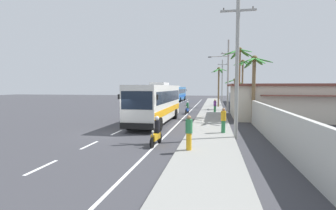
{
  "coord_description": "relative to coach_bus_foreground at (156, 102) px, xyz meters",
  "views": [
    {
      "loc": [
        7.1,
        -16.87,
        3.37
      ],
      "look_at": [
        2.88,
        5.63,
        1.7
      ],
      "focal_mm": 26.61,
      "sensor_mm": 36.0,
      "label": 1
    }
  ],
  "objects": [
    {
      "name": "roadside_building",
      "position": [
        14.66,
        6.08,
        -0.12
      ],
      "size": [
        15.53,
        9.52,
        3.68
      ],
      "color": "beige",
      "rests_on": "ground"
    },
    {
      "name": "boundary_wall",
      "position": [
        8.84,
        8.34,
        -0.9
      ],
      "size": [
        0.24,
        60.0,
        2.14
      ],
      "primitive_type": "cube",
      "color": "#B2B2AD",
      "rests_on": "ground"
    },
    {
      "name": "coach_bus_far_lane",
      "position": [
        -3.37,
        35.99,
        -0.1
      ],
      "size": [
        3.03,
        11.63,
        3.61
      ],
      "color": "#2366A8",
      "rests_on": "ground"
    },
    {
      "name": "pedestrian_near_kerb",
      "position": [
        5.41,
        9.78,
        -0.98
      ],
      "size": [
        0.36,
        0.36,
        1.64
      ],
      "rotation": [
        0.0,
        0.0,
        5.99
      ],
      "color": "#2D7A47",
      "rests_on": "sidewalk_kerb"
    },
    {
      "name": "motorcycle_trailing",
      "position": [
        2.05,
        -8.65,
        -1.3
      ],
      "size": [
        0.56,
        1.96,
        1.68
      ],
      "color": "black",
      "rests_on": "ground"
    },
    {
      "name": "palm_fourth",
      "position": [
        7.88,
        4.99,
        3.41
      ],
      "size": [
        3.47,
        3.18,
        7.56
      ],
      "color": "brown",
      "rests_on": "ground"
    },
    {
      "name": "palm_second",
      "position": [
        8.84,
        23.3,
        1.66
      ],
      "size": [
        3.63,
        3.79,
        4.89
      ],
      "color": "brown",
      "rests_on": "ground"
    },
    {
      "name": "motorcycle_beside_bus",
      "position": [
        2.0,
        8.39,
        -1.32
      ],
      "size": [
        0.56,
        1.96,
        1.6
      ],
      "color": "black",
      "rests_on": "ground"
    },
    {
      "name": "pedestrian_midwalk",
      "position": [
        5.98,
        -4.74,
        -0.92
      ],
      "size": [
        0.36,
        0.36,
        1.75
      ],
      "rotation": [
        0.0,
        0.0,
        0.7
      ],
      "color": "#2D7A47",
      "rests_on": "sidewalk_kerb"
    },
    {
      "name": "ground_plane",
      "position": [
        -1.76,
        -5.66,
        -1.97
      ],
      "size": [
        160.0,
        160.0,
        0.0
      ],
      "primitive_type": "plane",
      "color": "#3A3A3F"
    },
    {
      "name": "sidewalk_kerb",
      "position": [
        5.04,
        4.34,
        -1.9
      ],
      "size": [
        3.2,
        90.0,
        0.14
      ],
      "primitive_type": "cube",
      "color": "gray",
      "rests_on": "ground"
    },
    {
      "name": "palm_nearest",
      "position": [
        8.87,
        1.4,
        2.4
      ],
      "size": [
        3.29,
        3.03,
        6.24
      ],
      "color": "brown",
      "rests_on": "ground"
    },
    {
      "name": "lane_markings",
      "position": [
        0.63,
        9.17,
        -1.97
      ],
      "size": [
        3.94,
        71.11,
        0.01
      ],
      "color": "white",
      "rests_on": "ground"
    },
    {
      "name": "utility_pole_mid",
      "position": [
        7.03,
        12.68,
        3.21
      ],
      "size": [
        3.76,
        0.24,
        9.76
      ],
      "color": "#9E9E99",
      "rests_on": "ground"
    },
    {
      "name": "palm_third",
      "position": [
        9.31,
        15.28,
        3.48
      ],
      "size": [
        2.85,
        2.74,
        7.31
      ],
      "color": "brown",
      "rests_on": "ground"
    },
    {
      "name": "utility_pole_nearest",
      "position": [
        6.72,
        -6.12,
        3.18
      ],
      "size": [
        2.21,
        0.24,
        9.96
      ],
      "color": "#9E9E99",
      "rests_on": "ground"
    },
    {
      "name": "utility_pole_far",
      "position": [
        6.89,
        31.48,
        2.77
      ],
      "size": [
        1.99,
        0.24,
        9.09
      ],
      "color": "#9E9E99",
      "rests_on": "ground"
    },
    {
      "name": "coach_bus_foreground",
      "position": [
        0.0,
        0.0,
        0.0
      ],
      "size": [
        3.01,
        11.54,
        3.8
      ],
      "color": "silver",
      "rests_on": "ground"
    },
    {
      "name": "pedestrian_far_walk",
      "position": [
        4.08,
        -9.99,
        -0.9
      ],
      "size": [
        0.36,
        0.36,
        1.78
      ],
      "rotation": [
        0.0,
        0.0,
        6.13
      ],
      "color": "gold",
      "rests_on": "sidewalk_kerb"
    },
    {
      "name": "palm_farthest",
      "position": [
        5.97,
        18.97,
        2.81
      ],
      "size": [
        2.66,
        2.5,
        6.58
      ],
      "color": "brown",
      "rests_on": "ground"
    }
  ]
}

